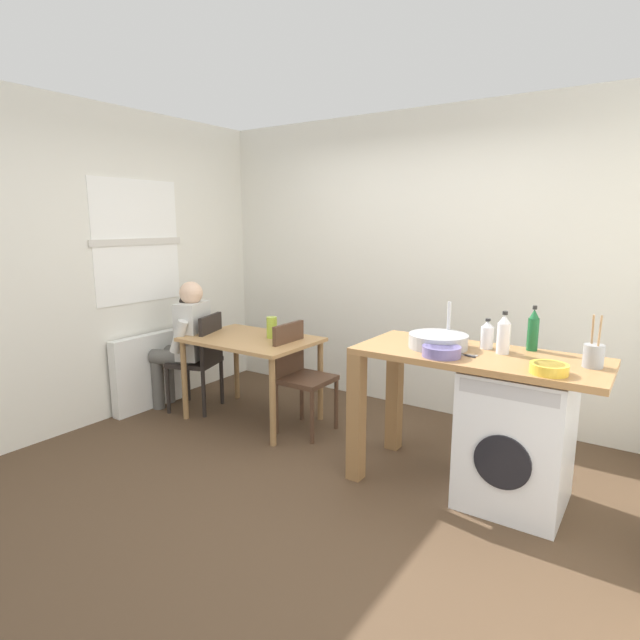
{
  "coord_description": "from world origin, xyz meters",
  "views": [
    {
      "loc": [
        1.89,
        -2.64,
        1.72
      ],
      "look_at": [
        -0.2,
        0.45,
        1.01
      ],
      "focal_mm": 28.73,
      "sensor_mm": 36.0,
      "label": 1
    }
  ],
  "objects_px": {
    "bottle_clear_small": "(533,330)",
    "vase": "(272,327)",
    "mixing_bowl": "(441,351)",
    "utensil_crock": "(594,355)",
    "colander": "(549,368)",
    "chair_opposite": "(299,371)",
    "washing_machine": "(516,437)",
    "chair_person_seat": "(201,357)",
    "bottle_tall_green": "(487,335)",
    "seated_person": "(185,338)",
    "dining_table": "(251,349)",
    "bottle_squat_brown": "(504,335)"
  },
  "relations": [
    {
      "from": "washing_machine",
      "to": "vase",
      "type": "distance_m",
      "value": 2.16
    },
    {
      "from": "seated_person",
      "to": "vase",
      "type": "distance_m",
      "value": 0.9
    },
    {
      "from": "bottle_clear_small",
      "to": "mixing_bowl",
      "type": "xyz_separation_m",
      "value": [
        -0.42,
        -0.47,
        -0.09
      ]
    },
    {
      "from": "vase",
      "to": "colander",
      "type": "bearing_deg",
      "value": -11.07
    },
    {
      "from": "chair_person_seat",
      "to": "utensil_crock",
      "type": "relative_size",
      "value": 3.0
    },
    {
      "from": "bottle_squat_brown",
      "to": "colander",
      "type": "height_order",
      "value": "bottle_squat_brown"
    },
    {
      "from": "chair_opposite",
      "to": "chair_person_seat",
      "type": "bearing_deg",
      "value": -83.23
    },
    {
      "from": "seated_person",
      "to": "vase",
      "type": "height_order",
      "value": "seated_person"
    },
    {
      "from": "chair_person_seat",
      "to": "utensil_crock",
      "type": "distance_m",
      "value": 3.21
    },
    {
      "from": "bottle_clear_small",
      "to": "vase",
      "type": "xyz_separation_m",
      "value": [
        -2.11,
        -0.04,
        -0.22
      ]
    },
    {
      "from": "chair_person_seat",
      "to": "colander",
      "type": "xyz_separation_m",
      "value": [
        3.0,
        -0.27,
        0.44
      ]
    },
    {
      "from": "dining_table",
      "to": "mixing_bowl",
      "type": "height_order",
      "value": "mixing_bowl"
    },
    {
      "from": "chair_person_seat",
      "to": "chair_opposite",
      "type": "xyz_separation_m",
      "value": [
        1.03,
        0.13,
        0.0
      ]
    },
    {
      "from": "chair_opposite",
      "to": "bottle_squat_brown",
      "type": "distance_m",
      "value": 1.74
    },
    {
      "from": "chair_person_seat",
      "to": "bottle_clear_small",
      "type": "relative_size",
      "value": 3.12
    },
    {
      "from": "seated_person",
      "to": "chair_person_seat",
      "type": "bearing_deg",
      "value": -90.0
    },
    {
      "from": "mixing_bowl",
      "to": "utensil_crock",
      "type": "distance_m",
      "value": 0.83
    },
    {
      "from": "washing_machine",
      "to": "mixing_bowl",
      "type": "distance_m",
      "value": 0.7
    },
    {
      "from": "bottle_tall_green",
      "to": "colander",
      "type": "relative_size",
      "value": 0.98
    },
    {
      "from": "chair_person_seat",
      "to": "bottle_clear_small",
      "type": "bearing_deg",
      "value": -104.37
    },
    {
      "from": "utensil_crock",
      "to": "vase",
      "type": "distance_m",
      "value": 2.49
    },
    {
      "from": "seated_person",
      "to": "colander",
      "type": "height_order",
      "value": "seated_person"
    },
    {
      "from": "seated_person",
      "to": "utensil_crock",
      "type": "relative_size",
      "value": 4.01
    },
    {
      "from": "washing_machine",
      "to": "bottle_clear_small",
      "type": "distance_m",
      "value": 0.68
    },
    {
      "from": "chair_opposite",
      "to": "washing_machine",
      "type": "bearing_deg",
      "value": 83.97
    },
    {
      "from": "bottle_tall_green",
      "to": "colander",
      "type": "xyz_separation_m",
      "value": [
        0.44,
        -0.38,
        -0.06
      ]
    },
    {
      "from": "chair_opposite",
      "to": "washing_machine",
      "type": "height_order",
      "value": "chair_opposite"
    },
    {
      "from": "bottle_clear_small",
      "to": "colander",
      "type": "xyz_separation_m",
      "value": [
        0.19,
        -0.49,
        -0.1
      ]
    },
    {
      "from": "washing_machine",
      "to": "dining_table",
      "type": "bearing_deg",
      "value": 176.66
    },
    {
      "from": "chair_person_seat",
      "to": "seated_person",
      "type": "relative_size",
      "value": 0.75
    },
    {
      "from": "chair_person_seat",
      "to": "vase",
      "type": "xyz_separation_m",
      "value": [
        0.7,
        0.18,
        0.32
      ]
    },
    {
      "from": "dining_table",
      "to": "washing_machine",
      "type": "xyz_separation_m",
      "value": [
        2.26,
        -0.13,
        -0.21
      ]
    },
    {
      "from": "dining_table",
      "to": "colander",
      "type": "distance_m",
      "value": 2.49
    },
    {
      "from": "dining_table",
      "to": "bottle_clear_small",
      "type": "distance_m",
      "value": 2.3
    },
    {
      "from": "dining_table",
      "to": "seated_person",
      "type": "bearing_deg",
      "value": -169.68
    },
    {
      "from": "dining_table",
      "to": "bottle_clear_small",
      "type": "bearing_deg",
      "value": 3.48
    },
    {
      "from": "dining_table",
      "to": "mixing_bowl",
      "type": "relative_size",
      "value": 4.71
    },
    {
      "from": "washing_machine",
      "to": "bottle_squat_brown",
      "type": "bearing_deg",
      "value": 148.55
    },
    {
      "from": "bottle_tall_green",
      "to": "vase",
      "type": "height_order",
      "value": "bottle_tall_green"
    },
    {
      "from": "washing_machine",
      "to": "bottle_squat_brown",
      "type": "relative_size",
      "value": 3.22
    },
    {
      "from": "chair_person_seat",
      "to": "colander",
      "type": "relative_size",
      "value": 4.5
    },
    {
      "from": "seated_person",
      "to": "bottle_tall_green",
      "type": "distance_m",
      "value": 2.73
    },
    {
      "from": "bottle_clear_small",
      "to": "chair_opposite",
      "type": "bearing_deg",
      "value": -177.18
    },
    {
      "from": "bottle_squat_brown",
      "to": "vase",
      "type": "relative_size",
      "value": 1.46
    },
    {
      "from": "vase",
      "to": "seated_person",
      "type": "bearing_deg",
      "value": -165.03
    },
    {
      "from": "bottle_squat_brown",
      "to": "utensil_crock",
      "type": "relative_size",
      "value": 0.89
    },
    {
      "from": "chair_person_seat",
      "to": "bottle_squat_brown",
      "type": "height_order",
      "value": "bottle_squat_brown"
    },
    {
      "from": "chair_person_seat",
      "to": "colander",
      "type": "distance_m",
      "value": 3.04
    },
    {
      "from": "seated_person",
      "to": "vase",
      "type": "relative_size",
      "value": 6.54
    },
    {
      "from": "bottle_tall_green",
      "to": "utensil_crock",
      "type": "height_order",
      "value": "utensil_crock"
    }
  ]
}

